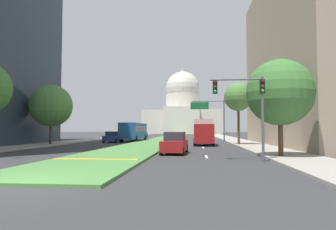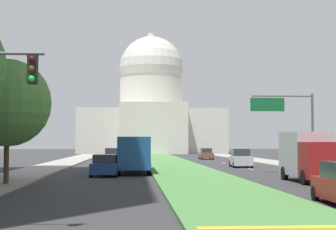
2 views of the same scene
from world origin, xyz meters
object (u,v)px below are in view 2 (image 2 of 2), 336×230
(overhead_guide_sign, at_px, (290,116))
(sedan_distant, at_px, (241,159))
(sedan_midblock, at_px, (105,166))
(sedan_far_horizon, at_px, (112,156))
(city_bus, at_px, (134,151))
(box_truck_delivery, at_px, (309,156))
(capitol_building, at_px, (151,109))
(street_tree_left_mid, at_px, (7,103))
(sedan_very_far, at_px, (206,154))

(overhead_guide_sign, height_order, sedan_distant, overhead_guide_sign)
(sedan_midblock, xyz_separation_m, sedan_far_horizon, (-0.49, 26.79, 0.07))
(sedan_far_horizon, relative_size, city_bus, 0.38)
(overhead_guide_sign, height_order, box_truck_delivery, overhead_guide_sign)
(capitol_building, relative_size, sedan_distant, 7.93)
(sedan_far_horizon, bearing_deg, box_truck_delivery, -67.71)
(overhead_guide_sign, bearing_deg, capitol_building, 95.56)
(box_truck_delivery, relative_size, city_bus, 0.58)
(sedan_distant, height_order, box_truck_delivery, box_truck_delivery)
(street_tree_left_mid, xyz_separation_m, sedan_distant, (18.28, 22.70, -3.98))
(capitol_building, height_order, city_bus, capitol_building)
(sedan_very_far, bearing_deg, overhead_guide_sign, -87.14)
(sedan_distant, bearing_deg, box_truck_delivery, -89.09)
(capitol_building, bearing_deg, sedan_far_horizon, -96.37)
(box_truck_delivery, bearing_deg, overhead_guide_sign, 81.01)
(street_tree_left_mid, height_order, box_truck_delivery, street_tree_left_mid)
(capitol_building, xyz_separation_m, sedan_very_far, (6.51, -48.69, -9.51))
(capitol_building, height_order, box_truck_delivery, capitol_building)
(sedan_distant, relative_size, box_truck_delivery, 0.66)
(sedan_distant, height_order, city_bus, city_bus)
(capitol_building, distance_m, street_tree_left_mid, 98.33)
(street_tree_left_mid, bearing_deg, capitol_building, 83.15)
(box_truck_delivery, bearing_deg, street_tree_left_mid, -173.84)
(city_bus, bearing_deg, sedan_midblock, -113.93)
(city_bus, bearing_deg, overhead_guide_sign, -10.24)
(overhead_guide_sign, height_order, sedan_midblock, overhead_guide_sign)
(overhead_guide_sign, bearing_deg, sedan_midblock, -170.33)
(sedan_far_horizon, bearing_deg, sedan_very_far, 44.38)
(sedan_very_far, height_order, city_bus, city_bus)
(overhead_guide_sign, xyz_separation_m, sedan_midblock, (-14.79, -2.52, -3.86))
(street_tree_left_mid, distance_m, sedan_far_horizon, 36.20)
(overhead_guide_sign, xyz_separation_m, sedan_distant, (-1.81, 11.31, -3.77))
(street_tree_left_mid, distance_m, box_truck_delivery, 18.98)
(capitol_building, distance_m, sedan_midblock, 89.34)
(sedan_very_far, bearing_deg, city_bus, -107.08)
(overhead_guide_sign, height_order, city_bus, overhead_guide_sign)
(sedan_far_horizon, bearing_deg, sedan_midblock, -88.96)
(sedan_very_far, distance_m, box_truck_delivery, 46.78)
(sedan_far_horizon, height_order, sedan_very_far, sedan_far_horizon)
(capitol_building, xyz_separation_m, sedan_far_horizon, (-6.90, -61.82, -9.44))
(capitol_building, bearing_deg, street_tree_left_mid, -96.85)
(sedan_distant, bearing_deg, sedan_very_far, 90.12)
(capitol_building, relative_size, sedan_midblock, 7.49)
(sedan_distant, distance_m, city_bus, 14.14)
(sedan_midblock, relative_size, sedan_far_horizon, 1.06)
(sedan_very_far, height_order, box_truck_delivery, box_truck_delivery)
(sedan_midblock, height_order, sedan_very_far, sedan_very_far)
(sedan_distant, bearing_deg, capitol_building, 95.02)
(box_truck_delivery, distance_m, city_bus, 16.16)
(overhead_guide_sign, bearing_deg, sedan_distant, 99.11)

